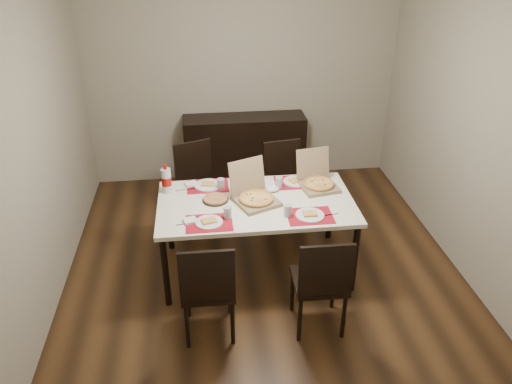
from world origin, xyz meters
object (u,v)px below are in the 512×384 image
Objects in this scene: chair_near_right at (321,281)px; soda_bottle at (166,180)px; sideboard at (245,151)px; chair_near_left at (208,287)px; chair_far_left at (198,181)px; chair_far_right at (285,180)px; pizza_box_center at (255,196)px; dining_table at (256,208)px; dip_bowl at (272,189)px.

chair_near_right is 1.75m from soda_bottle.
chair_near_right is at bearing -82.78° from sideboard.
chair_near_left is 1.00× the size of chair_near_right.
sideboard is 1.82m from soda_bottle.
chair_far_left is 0.79m from soda_bottle.
sideboard is at bearing 55.60° from chair_far_left.
pizza_box_center is at bearing -116.89° from chair_far_right.
soda_bottle is at bearing 160.43° from pizza_box_center.
chair_near_left is 3.27× the size of soda_bottle.
chair_far_right is at bearing 89.93° from chair_near_right.
chair_far_right is (0.90, 1.72, 0.00)m from chair_near_left.
soda_bottle is at bearing -155.48° from chair_far_right.
chair_near_right is at bearing -65.24° from dining_table.
chair_far_left is 1.00× the size of chair_far_right.
sideboard is 1.03m from chair_far_right.
sideboard is at bearing 109.67° from chair_far_right.
pizza_box_center is at bearing -92.61° from sideboard.
soda_bottle is at bearing -113.41° from chair_far_left.
chair_far_right is (0.00, 1.75, 0.00)m from chair_near_right.
chair_far_left is 7.72× the size of dip_bowl.
sideboard is at bearing 59.97° from soda_bottle.
soda_bottle is (-0.82, 0.29, 0.19)m from dining_table.
pizza_box_center is 0.86m from soda_bottle.
chair_near_left is 1.94m from chair_far_right.
pizza_box_center reaches higher than chair_far_left.
chair_near_right is at bearing -2.06° from chair_near_left.
chair_far_left is at bearing 119.67° from dining_table.
chair_near_left is at bearing 177.94° from chair_near_right.
chair_far_left reaches higher than dining_table.
sideboard reaches higher than dip_bowl.
chair_far_right is (0.95, -0.09, 0.00)m from chair_far_left.
soda_bottle is (-0.99, 0.10, 0.11)m from dip_bowl.
pizza_box_center is at bearing -19.57° from soda_bottle.
dining_table is 1.94× the size of chair_far_right.
chair_far_left is at bearing 119.18° from pizza_box_center.
chair_far_right is at bearing -5.22° from chair_far_left.
chair_far_right is 1.85× the size of pizza_box_center.
chair_far_right is at bearing -70.33° from sideboard.
chair_near_right reaches higher than sideboard.
soda_bottle reaches higher than chair_near_right.
soda_bottle reaches higher than chair_far_right.
chair_near_right is at bearing -90.07° from chair_far_right.
soda_bottle is at bearing 160.54° from dining_table.
dip_bowl is at bearing 58.07° from chair_near_left.
chair_near_left and chair_far_left have the same top height.
chair_far_left is 1.06m from dip_bowl.
dining_table is 1.01m from chair_near_left.
chair_near_left is at bearing -121.93° from dip_bowl.
dining_table is 1.01m from chair_near_right.
sideboard is 2.99× the size of pizza_box_center.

